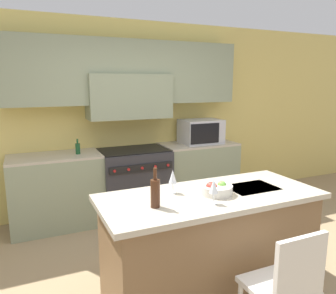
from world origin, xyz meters
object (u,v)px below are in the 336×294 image
range_stove (134,182)px  fruit_bowl (216,189)px  wine_glass_near (214,187)px  microwave (201,131)px  wine_bottle (155,192)px  oil_bottle_on_counter (78,148)px  island_chair (286,285)px  wine_glass_far (173,177)px

range_stove → fruit_bowl: fruit_bowl is taller
wine_glass_near → fruit_bowl: size_ratio=0.76×
range_stove → wine_glass_near: wine_glass_near is taller
microwave → fruit_bowl: 2.27m
wine_bottle → wine_glass_near: size_ratio=1.50×
microwave → oil_bottle_on_counter: (-1.82, -0.04, -0.10)m
wine_bottle → range_stove: bearing=76.3°
range_stove → island_chair: 2.76m
microwave → wine_glass_near: size_ratio=2.96×
island_chair → fruit_bowl: bearing=96.0°
wine_glass_near → wine_glass_far: 0.40m
island_chair → range_stove: bearing=93.0°
range_stove → wine_bottle: wine_bottle is taller
wine_glass_far → oil_bottle_on_counter: bearing=105.4°
island_chair → wine_glass_far: (-0.40, 0.93, 0.54)m
microwave → wine_bottle: size_ratio=1.97×
wine_bottle → wine_glass_near: bearing=-15.4°
range_stove → island_chair: bearing=-87.0°
range_stove → wine_bottle: bearing=-103.7°
island_chair → oil_bottle_on_counter: oil_bottle_on_counter is taller
island_chair → wine_glass_near: wine_glass_near is taller
microwave → range_stove: bearing=-179.0°
wine_bottle → fruit_bowl: size_ratio=1.14×
island_chair → fruit_bowl: 0.88m
microwave → island_chair: (-0.93, -2.78, -0.60)m
range_stove → wine_glass_near: (-0.07, -2.18, 0.59)m
microwave → fruit_bowl: microwave is taller
wine_glass_far → microwave: bearing=54.3°
wine_bottle → oil_bottle_on_counter: 2.06m
fruit_bowl → oil_bottle_on_counter: (-0.81, 1.98, 0.05)m
wine_bottle → oil_bottle_on_counter: (-0.24, 2.04, -0.02)m
range_stove → microwave: (1.07, 0.02, 0.65)m
wine_glass_far → fruit_bowl: 0.38m
fruit_bowl → wine_glass_far: bearing=150.4°
range_stove → microwave: microwave is taller
island_chair → oil_bottle_on_counter: (-0.89, 2.74, 0.49)m
wine_glass_near → range_stove: bearing=88.1°
wine_bottle → oil_bottle_on_counter: size_ratio=1.55×
fruit_bowl → oil_bottle_on_counter: bearing=112.3°
range_stove → wine_glass_far: (-0.25, -1.83, 0.59)m
wine_glass_far → fruit_bowl: wine_glass_far is taller
range_stove → wine_bottle: size_ratio=3.09×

